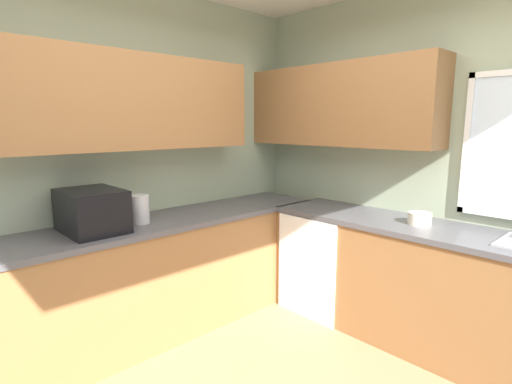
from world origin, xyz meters
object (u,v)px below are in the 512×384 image
object	(u,v)px
dishwasher	(326,260)
microwave	(92,211)
bowl	(420,219)
kettle	(141,209)

from	to	relation	value
dishwasher	microwave	bearing A→B (deg)	-110.27
microwave	bowl	world-z (taller)	microwave
dishwasher	kettle	distance (m)	1.68
kettle	microwave	bearing A→B (deg)	-93.30
microwave	kettle	size ratio (longest dim) A/B	2.25
microwave	bowl	xyz separation A→B (m)	(1.46, 1.82, -0.10)
microwave	bowl	bearing A→B (deg)	51.24
dishwasher	microwave	size ratio (longest dim) A/B	1.81
microwave	dishwasher	bearing A→B (deg)	69.73
dishwasher	kettle	size ratio (longest dim) A/B	4.06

